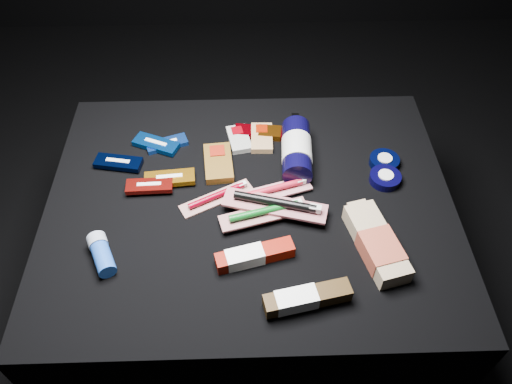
{
  "coord_description": "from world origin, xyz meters",
  "views": [
    {
      "loc": [
        -0.01,
        -0.78,
        1.32
      ],
      "look_at": [
        0.01,
        0.01,
        0.42
      ],
      "focal_mm": 35.0,
      "sensor_mm": 36.0,
      "label": 1
    }
  ],
  "objects_px": {
    "lotion_bottle": "(297,150)",
    "bodywash_bottle": "(377,244)",
    "toothpaste_carton_red": "(251,256)",
    "deodorant_stick": "(102,254)"
  },
  "relations": [
    {
      "from": "lotion_bottle",
      "to": "bodywash_bottle",
      "type": "height_order",
      "value": "lotion_bottle"
    },
    {
      "from": "lotion_bottle",
      "to": "toothpaste_carton_red",
      "type": "distance_m",
      "value": 0.33
    },
    {
      "from": "lotion_bottle",
      "to": "toothpaste_carton_red",
      "type": "height_order",
      "value": "lotion_bottle"
    },
    {
      "from": "deodorant_stick",
      "to": "lotion_bottle",
      "type": "bearing_deg",
      "value": 8.68
    },
    {
      "from": "bodywash_bottle",
      "to": "toothpaste_carton_red",
      "type": "xyz_separation_m",
      "value": [
        -0.28,
        -0.02,
        -0.01
      ]
    },
    {
      "from": "lotion_bottle",
      "to": "bodywash_bottle",
      "type": "relative_size",
      "value": 1.07
    },
    {
      "from": "bodywash_bottle",
      "to": "toothpaste_carton_red",
      "type": "distance_m",
      "value": 0.28
    },
    {
      "from": "toothpaste_carton_red",
      "to": "lotion_bottle",
      "type": "bearing_deg",
      "value": 53.65
    },
    {
      "from": "lotion_bottle",
      "to": "toothpaste_carton_red",
      "type": "relative_size",
      "value": 1.36
    },
    {
      "from": "bodywash_bottle",
      "to": "toothpaste_carton_red",
      "type": "relative_size",
      "value": 1.27
    }
  ]
}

